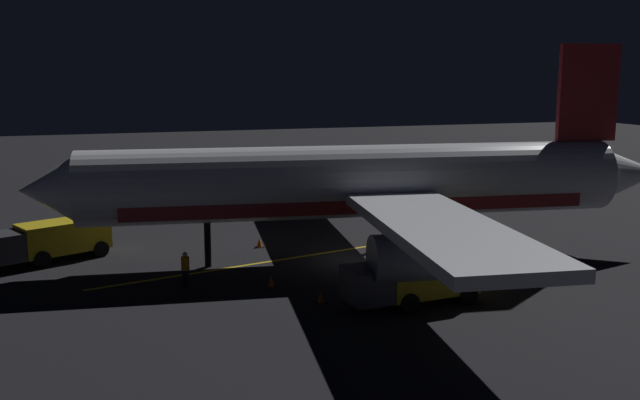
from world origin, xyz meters
The scene contains 9 objects.
ground_plane centered at (0.00, 0.00, -0.10)m, with size 180.00×180.00×0.20m, color black.
apron_guide_stripe centered at (1.21, 4.00, 0.00)m, with size 0.24×21.40×0.01m, color gold.
airliner centered at (-0.08, -0.60, 4.24)m, with size 35.11×36.41×11.91m.
baggage_truck centered at (5.04, 15.96, 1.16)m, with size 4.55×6.82×2.16m.
catering_truck centered at (-8.05, 0.15, 1.19)m, with size 2.65×6.28×2.26m.
ground_crew_worker centered at (-2.15, 9.62, 0.89)m, with size 0.40×0.40×1.74m.
traffic_cone_near_left centered at (-3.53, 5.69, 0.25)m, with size 0.50×0.50×0.55m.
traffic_cone_near_right centered at (4.44, 4.35, 0.25)m, with size 0.50×0.50×0.55m.
traffic_cone_under_wing centered at (-6.57, 4.12, 0.25)m, with size 0.50×0.50×0.55m.
Camera 1 is at (-35.83, 13.85, 10.33)m, focal length 39.78 mm.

